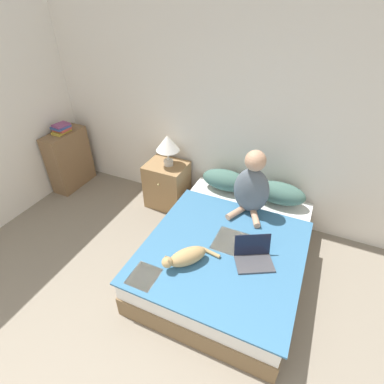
{
  "coord_description": "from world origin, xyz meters",
  "views": [
    {
      "loc": [
        0.82,
        0.63,
        2.56
      ],
      "look_at": [
        -0.22,
        2.89,
        0.79
      ],
      "focal_mm": 28.0,
      "sensor_mm": 36.0,
      "label": 1
    }
  ],
  "objects": [
    {
      "name": "cat_tabby",
      "position": [
        -0.0,
        2.29,
        0.52
      ],
      "size": [
        0.43,
        0.42,
        0.16
      ],
      "rotation": [
        0.0,
        0.0,
        -2.25
      ],
      "color": "tan",
      "rests_on": "bed"
    },
    {
      "name": "wall_back",
      "position": [
        0.0,
        3.81,
        1.27
      ],
      "size": [
        6.11,
        0.05,
        2.55
      ],
      "color": "silver",
      "rests_on": "ground_plane"
    },
    {
      "name": "laptop_open",
      "position": [
        0.55,
        2.58,
        0.49
      ],
      "size": [
        0.42,
        0.39,
        0.23
      ],
      "rotation": [
        0.0,
        0.0,
        0.5
      ],
      "color": "#424247",
      "rests_on": "bed"
    },
    {
      "name": "bookshelf",
      "position": [
        -2.39,
        3.35,
        0.42
      ],
      "size": [
        0.27,
        0.64,
        0.84
      ],
      "color": "brown",
      "rests_on": "ground_plane"
    },
    {
      "name": "book_stack_top",
      "position": [
        -2.39,
        3.36,
        0.91
      ],
      "size": [
        0.2,
        0.24,
        0.12
      ],
      "color": "gold",
      "rests_on": "bookshelf"
    },
    {
      "name": "table_lamp",
      "position": [
        -0.84,
        3.53,
        0.91
      ],
      "size": [
        0.29,
        0.29,
        0.41
      ],
      "color": "beige",
      "rests_on": "nightstand"
    },
    {
      "name": "pillow_near",
      "position": [
        -0.08,
        3.57,
        0.56
      ],
      "size": [
        0.59,
        0.28,
        0.25
      ],
      "color": "#42665B",
      "rests_on": "bed"
    },
    {
      "name": "bed",
      "position": [
        0.25,
        2.77,
        0.22
      ],
      "size": [
        1.5,
        1.93,
        0.44
      ],
      "color": "brown",
      "rests_on": "ground_plane"
    },
    {
      "name": "person_sitting",
      "position": [
        0.31,
        3.27,
        0.76
      ],
      "size": [
        0.39,
        0.38,
        0.75
      ],
      "color": "slate",
      "rests_on": "bed"
    },
    {
      "name": "nightstand",
      "position": [
        -0.87,
        3.52,
        0.31
      ],
      "size": [
        0.52,
        0.45,
        0.62
      ],
      "color": "#937047",
      "rests_on": "ground_plane"
    },
    {
      "name": "pillow_far",
      "position": [
        0.57,
        3.57,
        0.56
      ],
      "size": [
        0.59,
        0.28,
        0.25
      ],
      "color": "#42665B",
      "rests_on": "bed"
    }
  ]
}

